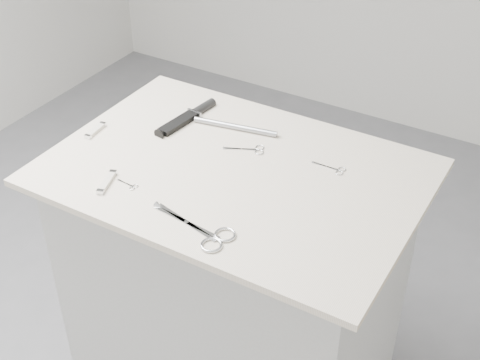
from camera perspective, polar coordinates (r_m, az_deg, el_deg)
The scene contains 10 objects.
plinth at distance 2.10m, azimuth -0.45°, elevation -9.66°, with size 0.90×0.60×0.90m, color #B4B4B1.
display_board at distance 1.80m, azimuth -0.51°, elevation 0.65°, with size 1.00×0.70×0.02m, color beige.
large_shears at distance 1.58m, azimuth -2.86°, elevation -4.58°, with size 0.23×0.10×0.01m.
embroidery_scissors_a at distance 1.88m, azimuth 0.98°, elevation 2.61°, with size 0.11×0.07×0.00m.
embroidery_scissors_b at distance 1.82m, azimuth 7.99°, elevation 0.95°, with size 0.09×0.04×0.00m.
tiny_scissors at distance 1.76m, azimuth -9.41°, elevation -0.44°, with size 0.06×0.03×0.00m.
sheathed_knife at distance 2.03m, azimuth -4.28°, elevation 5.49°, with size 0.06×0.23×0.03m.
pocket_knife_a at distance 1.78m, azimuth -11.29°, elevation -0.15°, with size 0.05×0.10×0.01m.
pocket_knife_b at distance 2.00m, azimuth -12.23°, elevation 4.17°, with size 0.03×0.09×0.01m.
metal_rail at distance 1.97m, azimuth -0.41°, elevation 4.57°, with size 0.02×0.02×0.26m, color gray.
Camera 1 is at (0.76, -1.27, 1.95)m, focal length 50.00 mm.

